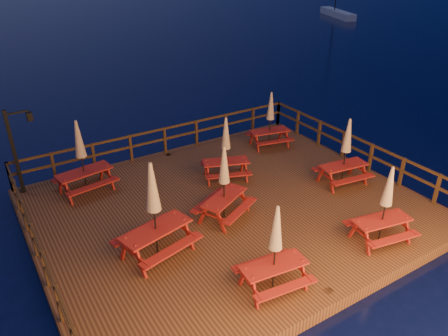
# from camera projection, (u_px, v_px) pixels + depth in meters

# --- Properties ---
(ground) EXTENTS (500.00, 500.00, 0.00)m
(ground) POSITION_uv_depth(u_px,v_px,m) (229.00, 216.00, 14.52)
(ground) COLOR black
(ground) RESTS_ON ground
(deck) EXTENTS (12.00, 10.00, 0.40)m
(deck) POSITION_uv_depth(u_px,v_px,m) (229.00, 211.00, 14.42)
(deck) COLOR #422315
(deck) RESTS_ON ground
(deck_piles) EXTENTS (11.44, 9.44, 1.40)m
(deck_piles) POSITION_uv_depth(u_px,v_px,m) (229.00, 224.00, 14.66)
(deck_piles) COLOR #342110
(deck_piles) RESTS_ON ground
(railing) EXTENTS (11.80, 9.75, 1.10)m
(railing) POSITION_uv_depth(u_px,v_px,m) (202.00, 165.00, 15.31)
(railing) COLOR #342110
(railing) RESTS_ON deck
(lamp_post) EXTENTS (0.85, 0.18, 3.00)m
(lamp_post) POSITION_uv_depth(u_px,v_px,m) (17.00, 144.00, 14.38)
(lamp_post) COLOR black
(lamp_post) RESTS_ON deck
(sailboat) EXTENTS (3.70, 7.36, 10.95)m
(sailboat) POSITION_uv_depth(u_px,v_px,m) (337.00, 14.00, 52.30)
(sailboat) COLOR silver
(sailboat) RESTS_ON ground
(picnic_table_0) EXTENTS (2.32, 2.06, 2.84)m
(picnic_table_0) POSITION_uv_depth(u_px,v_px,m) (154.00, 209.00, 11.47)
(picnic_table_0) COLOR maroon
(picnic_table_0) RESTS_ON deck
(picnic_table_1) EXTENTS (2.04, 1.77, 2.63)m
(picnic_table_1) POSITION_uv_depth(u_px,v_px,m) (81.00, 156.00, 14.56)
(picnic_table_1) COLOR maroon
(picnic_table_1) RESTS_ON deck
(picnic_table_2) EXTENTS (1.89, 1.67, 2.35)m
(picnic_table_2) POSITION_uv_depth(u_px,v_px,m) (270.00, 119.00, 17.99)
(picnic_table_2) COLOR maroon
(picnic_table_2) RESTS_ON deck
(picnic_table_3) EXTENTS (1.89, 1.63, 2.46)m
(picnic_table_3) POSITION_uv_depth(u_px,v_px,m) (346.00, 151.00, 15.13)
(picnic_table_3) COLOR maroon
(picnic_table_3) RESTS_ON deck
(picnic_table_4) EXTENTS (1.90, 1.66, 2.40)m
(picnic_table_4) POSITION_uv_depth(u_px,v_px,m) (386.00, 204.00, 12.14)
(picnic_table_4) COLOR maroon
(picnic_table_4) RESTS_ON deck
(picnic_table_5) EXTENTS (1.81, 1.55, 2.40)m
(picnic_table_5) POSITION_uv_depth(u_px,v_px,m) (275.00, 247.00, 10.41)
(picnic_table_5) COLOR maroon
(picnic_table_5) RESTS_ON deck
(picnic_table_6) EXTENTS (2.03, 1.86, 2.37)m
(picnic_table_6) POSITION_uv_depth(u_px,v_px,m) (226.00, 148.00, 15.45)
(picnic_table_6) COLOR maroon
(picnic_table_6) RESTS_ON deck
(picnic_table_7) EXTENTS (2.16, 2.03, 2.45)m
(picnic_table_7) POSITION_uv_depth(u_px,v_px,m) (224.00, 182.00, 13.20)
(picnic_table_7) COLOR maroon
(picnic_table_7) RESTS_ON deck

